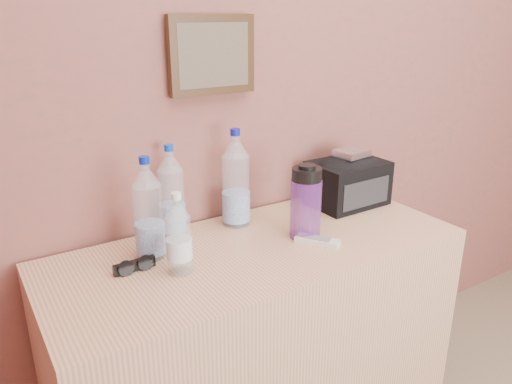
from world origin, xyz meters
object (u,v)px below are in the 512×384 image
Objects in this scene: pet_large_b at (236,183)px; pet_large_c at (172,195)px; pet_large_a at (148,214)px; nalgene_bottle at (306,202)px; sunglasses at (134,266)px; foil_packet at (352,153)px; pet_small at (179,238)px; dresser at (257,355)px; ac_remote at (317,241)px; toiletry_bag at (348,180)px.

pet_large_c is at bearing 169.31° from pet_large_b.
pet_large_a is 0.93× the size of pet_large_b.
sunglasses is (-0.55, 0.07, -0.11)m from nalgene_bottle.
pet_small is at bearing -168.86° from foil_packet.
dresser is at bearing -165.55° from foil_packet.
dresser is 9.41× the size of ac_remote.
toiletry_bag is (0.68, -0.10, -0.04)m from pet_large_c.
pet_large_b is (0.34, 0.08, 0.01)m from pet_large_a.
pet_large_c is 0.27m from pet_small.
ac_remote is at bearing -16.71° from sunglasses.
dresser is at bearing 172.97° from nalgene_bottle.
nalgene_bottle is at bearing 0.31° from pet_small.
foil_packet is at bearing 89.40° from ac_remote.
pet_large_b is at bearing 123.22° from nalgene_bottle.
ac_remote is at bearing -27.04° from dresser.
pet_large_b is 1.11× the size of pet_large_c.
dresser is at bearing -19.99° from pet_large_a.
pet_small is 0.16m from sunglasses.
dresser is 10.77× the size of sunglasses.
nalgene_bottle is at bearing -10.10° from sunglasses.
pet_large_b is 0.25m from nalgene_bottle.
pet_large_a reaches higher than sunglasses.
ac_remote is (0.45, -0.06, -0.10)m from pet_small.
pet_large_b is 2.39× the size of ac_remote.
nalgene_bottle is 0.13m from ac_remote.
pet_small reaches higher than dresser.
pet_small reaches higher than ac_remote.
dresser is 0.60m from pet_large_b.
toiletry_bag reaches higher than sunglasses.
dresser is 0.80m from foil_packet.
dresser is 0.59m from pet_small.
pet_large_b is 2.95× the size of foil_packet.
foil_packet is (0.33, 0.15, 0.08)m from nalgene_bottle.
pet_large_a reaches higher than pet_small.
sunglasses is (-0.07, -0.06, -0.12)m from pet_large_a.
pet_large_a is 1.12× the size of toiletry_bag.
nalgene_bottle is 2.15× the size of foil_packet.
pet_small is at bearing -37.70° from sunglasses.
pet_large_c is at bearing 70.59° from pet_small.
ac_remote is at bearing -22.59° from pet_large_a.
dresser is at bearing -51.37° from pet_large_c.
pet_small is at bearing -75.86° from pet_large_a.
pet_small reaches higher than foil_packet.
pet_large_a is (-0.31, 0.11, 0.56)m from dresser.
ac_remote is at bearing -146.56° from foil_packet.
pet_large_a is 1.27× the size of nalgene_bottle.
pet_large_a is 0.17m from pet_large_c.
dresser is at bearing 4.92° from pet_small.
pet_small is at bearing -169.55° from toiletry_bag.
pet_large_a is 0.80m from toiletry_bag.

